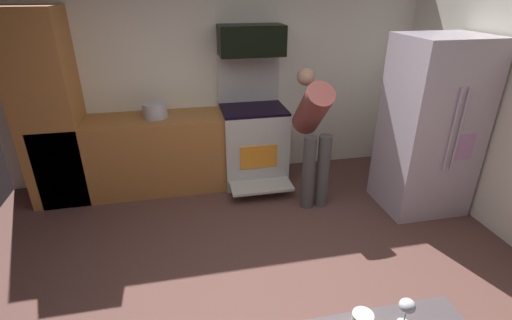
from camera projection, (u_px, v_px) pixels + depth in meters
The scene contains 10 objects.
ground_plane at pixel (261, 293), 3.05m from camera, with size 5.20×4.80×0.02m, color brown.
wall_back at pixel (220, 73), 4.57m from camera, with size 5.20×0.12×2.60m, color white.
lower_cabinet_run at pixel (151, 154), 4.45m from camera, with size 2.40×0.60×0.90m, color #AA6B33.
cabinet_column at pixel (49, 111), 4.01m from camera, with size 0.60×0.60×2.10m, color #AA6B33.
oven_range at pixel (253, 141), 4.64m from camera, with size 0.76×0.96×1.54m.
microwave at pixel (251, 40), 4.21m from camera, with size 0.74×0.38×0.33m, color black.
refrigerator at pixel (430, 127), 3.91m from camera, with size 0.84×0.74×1.85m.
person_cook at pixel (313, 127), 4.05m from camera, with size 0.31×0.71×1.46m.
wine_glass_mid at pixel (407, 307), 1.62m from camera, with size 0.07×0.07×0.14m.
stock_pot at pixel (155, 110), 4.24m from camera, with size 0.27×0.27×0.17m, color silver.
Camera 1 is at (-0.51, -2.25, 2.27)m, focal length 26.23 mm.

